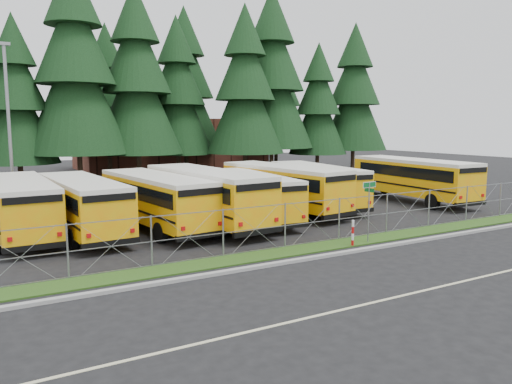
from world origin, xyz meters
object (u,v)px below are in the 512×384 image
street_sign (369,199)px  striped_bollard (353,233)px  bus_1 (80,206)px  bus_3 (203,197)px  bus_6 (314,186)px  bus_east (409,180)px  bus_2 (154,202)px  bus_4 (250,197)px  light_standard (9,122)px  bus_0 (21,208)px  bus_5 (279,189)px

street_sign → striped_bollard: (-1.07, -0.20, -1.43)m
bus_1 → striped_bollard: bearing=-44.5°
bus_3 → bus_6: bearing=7.2°
street_sign → bus_east: bearing=35.9°
bus_2 → bus_6: 11.30m
bus_2 → street_sign: size_ratio=3.83×
bus_1 → bus_4: 9.05m
bus_4 → striped_bollard: (0.92, -7.75, -0.71)m
street_sign → light_standard: size_ratio=0.28×
bus_0 → bus_4: bearing=-9.6°
bus_1 → bus_3: size_ratio=0.92×
bus_0 → bus_east: bus_east is taller
bus_5 → bus_east: 10.24m
bus_3 → bus_6: bus_3 is taller
bus_3 → bus_5: 5.82m
bus_6 → striped_bollard: bearing=-110.3°
light_standard → bus_4: bearing=-38.7°
bus_3 → striped_bollard: size_ratio=9.52×
bus_4 → bus_6: (5.74, 1.74, 0.06)m
bus_1 → bus_2: size_ratio=0.98×
bus_5 → light_standard: 16.73m
street_sign → striped_bollard: bearing=-169.5°
bus_4 → street_sign: 7.84m
bus_4 → bus_0: bearing=176.9°
bus_3 → bus_1: bearing=166.7°
street_sign → bus_3: bearing=123.1°
light_standard → street_sign: bearing=-51.3°
bus_0 → street_sign: street_sign is taller
bus_4 → bus_east: bus_east is taller
bus_1 → bus_6: bearing=-0.2°
striped_bollard → light_standard: 21.47m
bus_1 → striped_bollard: bus_1 is taller
street_sign → striped_bollard: size_ratio=2.34×
bus_6 → bus_east: size_ratio=0.92×
bus_0 → bus_1: bearing=-18.9°
bus_5 → light_standard: light_standard is taller
bus_4 → street_sign: (1.99, -7.55, 0.72)m
bus_4 → bus_6: bus_6 is taller
bus_5 → street_sign: bearing=-102.8°
bus_5 → bus_6: bearing=1.8°
bus_1 → bus_4: size_ratio=1.05×
street_sign → bus_5: bearing=84.8°
bus_1 → light_standard: size_ratio=1.04×
bus_5 → striped_bollard: size_ratio=9.16×
bus_5 → bus_east: size_ratio=0.97×
bus_0 → bus_3: size_ratio=0.93×
bus_5 → bus_4: bearing=-163.5°
bus_1 → bus_6: size_ratio=1.01×
bus_0 → bus_5: size_ratio=0.97×
bus_0 → striped_bollard: 15.71m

